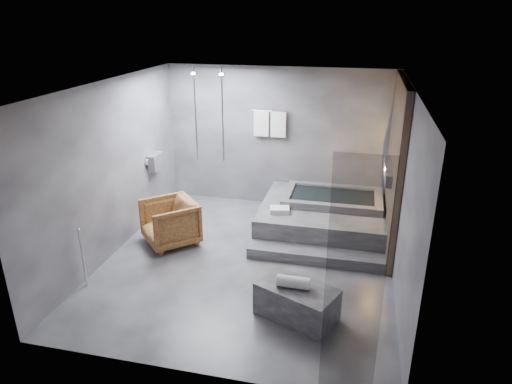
# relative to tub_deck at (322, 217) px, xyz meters

# --- Properties ---
(room) EXTENTS (5.00, 5.04, 2.82)m
(room) POSITION_rel_tub_deck_xyz_m (-0.65, -1.21, 1.48)
(room) COLOR #313133
(room) RESTS_ON ground
(tub_deck) EXTENTS (2.20, 2.00, 0.50)m
(tub_deck) POSITION_rel_tub_deck_xyz_m (0.00, 0.00, 0.00)
(tub_deck) COLOR #363639
(tub_deck) RESTS_ON ground
(tub_step) EXTENTS (2.20, 0.36, 0.18)m
(tub_step) POSITION_rel_tub_deck_xyz_m (0.00, -1.18, -0.16)
(tub_step) COLOR #363639
(tub_step) RESTS_ON ground
(concrete_bench) EXTENTS (1.16, 0.92, 0.46)m
(concrete_bench) POSITION_rel_tub_deck_xyz_m (-0.09, -2.69, -0.02)
(concrete_bench) COLOR #303032
(concrete_bench) RESTS_ON ground
(driftwood_chair) EXTENTS (1.20, 1.20, 0.78)m
(driftwood_chair) POSITION_rel_tub_deck_xyz_m (-2.51, -1.12, 0.14)
(driftwood_chair) COLOR #4C2B13
(driftwood_chair) RESTS_ON ground
(rolled_towel) EXTENTS (0.43, 0.16, 0.15)m
(rolled_towel) POSITION_rel_tub_deck_xyz_m (-0.14, -2.71, 0.28)
(rolled_towel) COLOR white
(rolled_towel) RESTS_ON concrete_bench
(deck_towel) EXTENTS (0.38, 0.31, 0.09)m
(deck_towel) POSITION_rel_tub_deck_xyz_m (-0.71, -0.52, 0.29)
(deck_towel) COLOR silver
(deck_towel) RESTS_ON tub_deck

